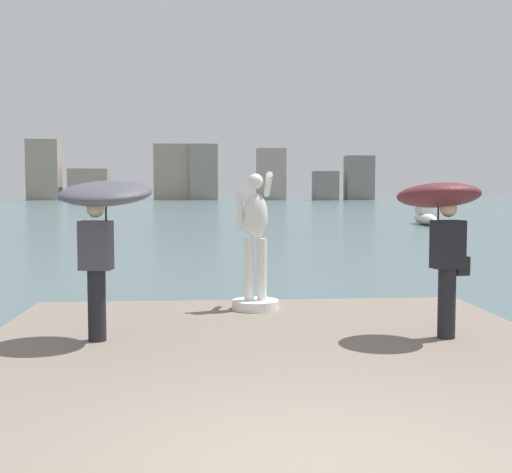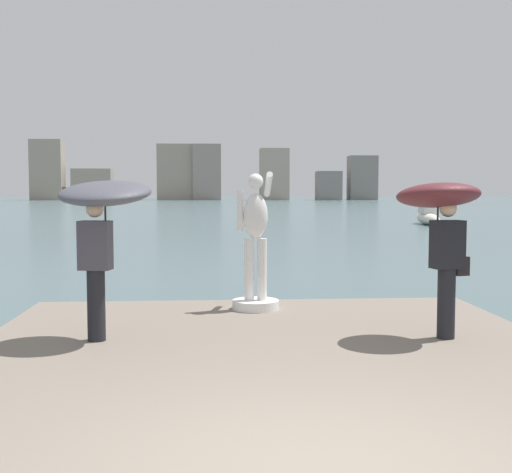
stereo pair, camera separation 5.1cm
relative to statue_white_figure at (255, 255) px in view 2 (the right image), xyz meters
The scene contains 7 objects.
ground_plane 33.98m from the statue_white_figure, 90.01° to the left, with size 400.00×400.00×0.00m, color #4C666B.
pier 4.21m from the statue_white_figure, 90.08° to the right, with size 7.07×9.92×0.40m, color slate.
statue_white_figure is the anchor object (origin of this frame).
onlooker_left 2.94m from the statue_white_figure, 134.86° to the right, with size 1.31×1.33×2.04m.
onlooker_right 3.14m from the statue_white_figure, 45.38° to the right, with size 1.22×1.24×1.99m.
boat_mid 34.98m from the statue_white_figure, 67.27° to the left, with size 1.52×5.29×1.34m.
distant_skyline 142.64m from the statue_white_figure, 91.76° to the left, with size 78.45×11.39×13.58m.
Camera 2 is at (-0.68, -4.13, 2.25)m, focal length 46.33 mm.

